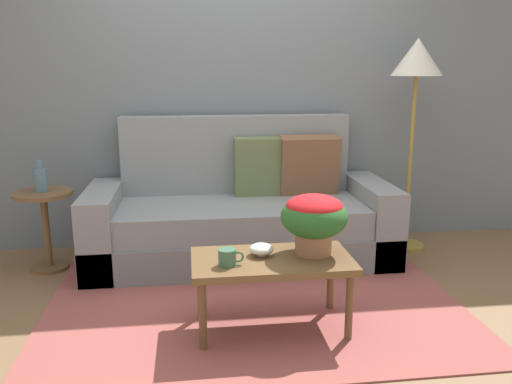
% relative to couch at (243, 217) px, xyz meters
% --- Properties ---
extents(ground_plane, '(14.00, 14.00, 0.00)m').
position_rel_couch_xyz_m(ground_plane, '(-0.02, -0.77, -0.33)').
color(ground_plane, brown).
extents(wall_back, '(6.40, 0.12, 2.67)m').
position_rel_couch_xyz_m(wall_back, '(-0.02, 0.47, 1.01)').
color(wall_back, slate).
rests_on(wall_back, ground).
extents(area_rug, '(2.57, 1.84, 0.01)m').
position_rel_couch_xyz_m(area_rug, '(-0.02, -0.85, -0.32)').
color(area_rug, '#994C47').
rests_on(area_rug, ground).
extents(couch, '(2.30, 0.89, 1.09)m').
position_rel_couch_xyz_m(couch, '(0.00, 0.00, 0.00)').
color(couch, slate).
rests_on(couch, ground).
extents(coffee_table, '(0.89, 0.48, 0.43)m').
position_rel_couch_xyz_m(coffee_table, '(0.04, -1.18, 0.05)').
color(coffee_table, brown).
rests_on(coffee_table, ground).
extents(side_table, '(0.42, 0.42, 0.59)m').
position_rel_couch_xyz_m(side_table, '(-1.45, -0.06, 0.08)').
color(side_table, brown).
rests_on(side_table, ground).
extents(floor_lamp, '(0.39, 0.39, 1.68)m').
position_rel_couch_xyz_m(floor_lamp, '(1.36, 0.06, 1.10)').
color(floor_lamp, olive).
rests_on(floor_lamp, ground).
extents(potted_plant, '(0.38, 0.38, 0.34)m').
position_rel_couch_xyz_m(potted_plant, '(0.28, -1.13, 0.31)').
color(potted_plant, '#A36B4C').
rests_on(potted_plant, coffee_table).
extents(coffee_mug, '(0.14, 0.10, 0.09)m').
position_rel_couch_xyz_m(coffee_mug, '(-0.21, -1.26, 0.14)').
color(coffee_mug, '#3D664C').
rests_on(coffee_mug, coffee_table).
extents(snack_bowl, '(0.14, 0.14, 0.07)m').
position_rel_couch_xyz_m(snack_bowl, '(-0.02, -1.13, 0.14)').
color(snack_bowl, silver).
rests_on(snack_bowl, coffee_table).
extents(table_vase, '(0.09, 0.09, 0.23)m').
position_rel_couch_xyz_m(table_vase, '(-1.46, -0.05, 0.35)').
color(table_vase, slate).
rests_on(table_vase, side_table).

